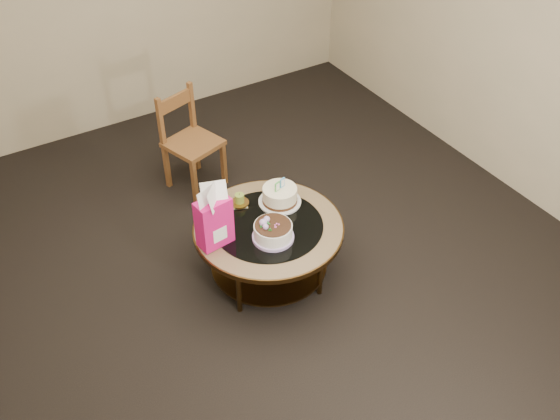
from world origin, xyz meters
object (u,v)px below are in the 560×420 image
decorated_cake (273,232)px  gift_bag (214,217)px  coffee_table (269,234)px  dining_chair (190,141)px  cream_cake (280,196)px

decorated_cake → gift_bag: size_ratio=0.62×
coffee_table → dining_chair: dining_chair is taller
decorated_cake → dining_chair: bearing=88.3°
decorated_cake → dining_chair: size_ratio=0.33×
dining_chair → cream_cake: bearing=-97.9°
cream_cake → dining_chair: bearing=79.2°
decorated_cake → dining_chair: dining_chair is taller
gift_bag → cream_cake: bearing=6.1°
coffee_table → gift_bag: 0.48m
coffee_table → cream_cake: (0.19, 0.17, 0.14)m
gift_bag → dining_chair: 1.30m
cream_cake → dining_chair: 1.10m
coffee_table → gift_bag: bearing=175.5°
cream_cake → gift_bag: (-0.57, -0.14, 0.16)m
cream_cake → dining_chair: dining_chair is taller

